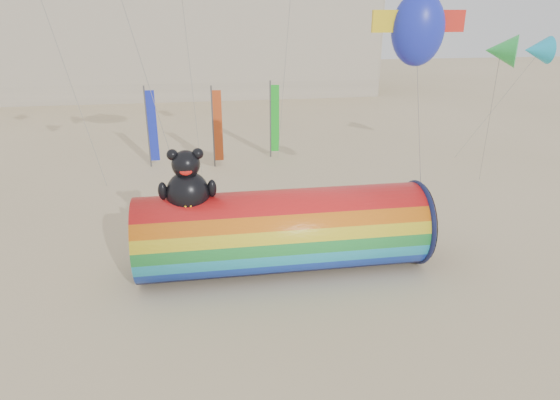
{
  "coord_description": "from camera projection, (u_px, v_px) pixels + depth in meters",
  "views": [
    {
      "loc": [
        -2.5,
        -17.09,
        9.72
      ],
      "look_at": [
        0.5,
        1.5,
        2.4
      ],
      "focal_mm": 32.0,
      "sensor_mm": 36.0,
      "label": 1
    }
  ],
  "objects": [
    {
      "name": "festival_banners",
      "position": [
        215.0,
        124.0,
        32.24
      ],
      "size": [
        8.64,
        1.72,
        5.2
      ],
      "color": "#59595E",
      "rests_on": "ground"
    },
    {
      "name": "hotel_building",
      "position": [
        108.0,
        1.0,
        56.38
      ],
      "size": [
        60.4,
        15.4,
        20.6
      ],
      "color": "#B7AD99",
      "rests_on": "ground"
    },
    {
      "name": "ground",
      "position": [
        274.0,
        271.0,
        19.62
      ],
      "size": [
        160.0,
        160.0,
        0.0
      ],
      "primitive_type": "plane",
      "color": "#CCB58C",
      "rests_on": "ground"
    },
    {
      "name": "windsock_assembly",
      "position": [
        283.0,
        229.0,
        19.25
      ],
      "size": [
        11.15,
        3.4,
        5.14
      ],
      "color": "red",
      "rests_on": "ground"
    },
    {
      "name": "kite_handler",
      "position": [
        392.0,
        205.0,
        23.7
      ],
      "size": [
        0.71,
        0.5,
        1.85
      ],
      "primitive_type": "imported",
      "rotation": [
        0.0,
        0.0,
        3.06
      ],
      "color": "slate",
      "rests_on": "ground"
    },
    {
      "name": "fabric_bundle",
      "position": [
        393.0,
        227.0,
        23.11
      ],
      "size": [
        2.62,
        1.35,
        0.41
      ],
      "color": "#3B0F0A",
      "rests_on": "ground"
    }
  ]
}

